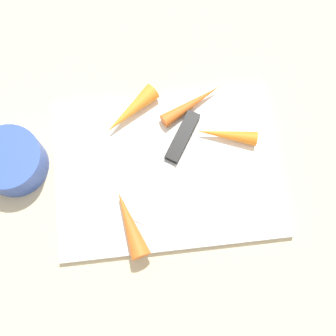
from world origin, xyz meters
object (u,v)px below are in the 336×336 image
object	(u,v)px
carrot_shortest	(226,135)
knife	(179,144)
small_bowl	(12,161)
carrot_long	(129,223)
carrot_longest	(192,104)
carrot_short	(130,111)
cutting_board	(168,169)

from	to	relation	value
carrot_shortest	knife	bearing A→B (deg)	17.76
carrot_shortest	small_bowl	world-z (taller)	small_bowl
knife	small_bowl	world-z (taller)	small_bowl
carrot_long	carrot_shortest	bearing A→B (deg)	-67.52
carrot_long	carrot_longest	world-z (taller)	carrot_long
carrot_long	carrot_short	world-z (taller)	carrot_long
cutting_board	carrot_shortest	size ratio (longest dim) A/B	3.67
carrot_long	knife	bearing A→B (deg)	-51.12
cutting_board	carrot_shortest	distance (m)	0.11
carrot_short	carrot_longest	xyz separation A→B (m)	(-0.10, -0.00, -0.00)
carrot_longest	carrot_long	bearing A→B (deg)	-150.24
knife	cutting_board	bearing A→B (deg)	1.25
carrot_long	small_bowl	xyz separation A→B (m)	(0.18, -0.12, -0.00)
cutting_board	carrot_longest	bearing A→B (deg)	-116.73
knife	carrot_long	world-z (taller)	carrot_long
cutting_board	carrot_shortest	world-z (taller)	carrot_shortest
small_bowl	cutting_board	bearing A→B (deg)	171.99
carrot_long	carrot_shortest	distance (m)	0.21
knife	small_bowl	xyz separation A→B (m)	(0.27, 0.00, 0.01)
cutting_board	knife	distance (m)	0.04
cutting_board	carrot_short	distance (m)	0.11
knife	carrot_long	xyz separation A→B (m)	(0.09, 0.12, 0.01)
cutting_board	carrot_long	xyz separation A→B (m)	(0.07, 0.08, 0.02)
carrot_short	small_bowl	distance (m)	0.20
knife	small_bowl	bearing A→B (deg)	-57.31
cutting_board	carrot_long	distance (m)	0.11
small_bowl	carrot_shortest	bearing A→B (deg)	-178.84
cutting_board	small_bowl	size ratio (longest dim) A/B	3.45
cutting_board	knife	world-z (taller)	knife
carrot_shortest	carrot_long	bearing A→B (deg)	51.37
cutting_board	small_bowl	bearing A→B (deg)	-8.01
knife	carrot_long	size ratio (longest dim) A/B	1.69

